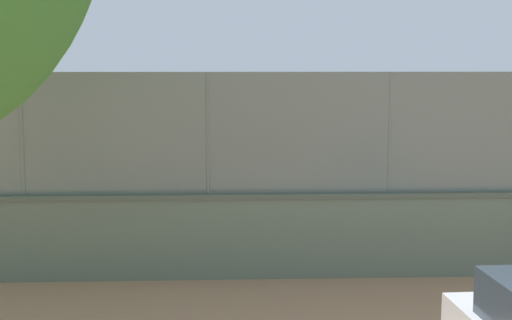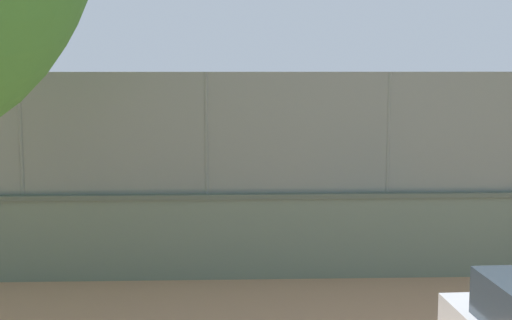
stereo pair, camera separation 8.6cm
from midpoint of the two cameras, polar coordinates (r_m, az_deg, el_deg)
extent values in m
plane|color=tan|center=(22.00, -6.25, -2.15)|extent=(260.00, 260.00, 0.00)
cube|color=slate|center=(12.73, -3.60, -6.04)|extent=(31.55, 0.35, 1.40)
cube|color=#4D594D|center=(12.58, -3.63, -2.77)|extent=(31.55, 0.41, 0.08)
cube|color=slate|center=(12.43, -3.67, 2.08)|extent=(30.92, 0.08, 2.06)
cylinder|color=slate|center=(12.74, 10.38, 2.11)|extent=(0.07, 0.07, 2.06)
cylinder|color=slate|center=(12.43, -3.67, 2.08)|extent=(0.07, 0.07, 2.06)
cylinder|color=slate|center=(12.88, -17.56, 1.93)|extent=(0.07, 0.07, 2.06)
cylinder|color=#B2B2B2|center=(23.25, 6.47, -0.68)|extent=(0.21, 0.21, 0.77)
cylinder|color=#B2B2B2|center=(23.07, 6.22, -0.74)|extent=(0.21, 0.21, 0.77)
cylinder|color=orange|center=(23.07, 6.37, 0.94)|extent=(0.48, 0.48, 0.57)
cylinder|color=#936B4C|center=(23.34, 6.62, 1.29)|extent=(0.48, 0.40, 0.17)
cylinder|color=#936B4C|center=(22.95, 5.36, 1.20)|extent=(0.48, 0.40, 0.17)
sphere|color=#936B4C|center=(23.03, 6.38, 1.91)|extent=(0.22, 0.22, 0.22)
cylinder|color=red|center=(23.02, 6.39, 2.14)|extent=(0.32, 0.32, 0.05)
cylinder|color=black|center=(23.05, 4.97, 1.23)|extent=(0.26, 0.21, 0.04)
ellipsoid|color=#333338|center=(23.16, 4.51, 1.27)|extent=(0.26, 0.21, 0.24)
cylinder|color=navy|center=(20.89, 3.04, -1.47)|extent=(0.17, 0.17, 0.83)
cylinder|color=navy|center=(20.70, 3.17, -1.56)|extent=(0.17, 0.17, 0.83)
cylinder|color=beige|center=(20.69, 3.12, 0.47)|extent=(0.38, 0.38, 0.62)
cylinder|color=#936B4C|center=(20.97, 2.79, 0.90)|extent=(0.59, 0.17, 0.17)
cylinder|color=#936B4C|center=(20.31, 2.50, 0.69)|extent=(0.59, 0.17, 0.17)
sphere|color=#936B4C|center=(20.65, 3.13, 1.64)|extent=(0.24, 0.24, 0.24)
cylinder|color=white|center=(20.64, 3.13, 1.93)|extent=(0.28, 0.28, 0.05)
cylinder|color=black|center=(20.27, 2.00, 0.68)|extent=(0.30, 0.08, 0.04)
ellipsoid|color=#333338|center=(20.23, 1.40, 0.67)|extent=(0.30, 0.07, 0.24)
cylinder|color=#591919|center=(20.00, -7.85, -2.09)|extent=(0.20, 0.20, 0.73)
cylinder|color=#591919|center=(20.17, -7.53, -2.01)|extent=(0.20, 0.20, 0.73)
cylinder|color=#3372B2|center=(19.99, -7.72, -0.27)|extent=(0.46, 0.46, 0.54)
cylinder|color=brown|center=(19.72, -8.06, -0.07)|extent=(0.49, 0.33, 0.16)
cylinder|color=brown|center=(20.04, -6.56, 0.08)|extent=(0.49, 0.33, 0.16)
sphere|color=brown|center=(19.94, -7.74, 0.78)|extent=(0.20, 0.20, 0.20)
cylinder|color=black|center=(19.93, -7.74, 1.03)|extent=(0.29, 0.29, 0.05)
sphere|color=yellow|center=(21.13, 4.92, -2.38)|extent=(0.12, 0.12, 0.12)
camera|label=1|loc=(0.04, -89.86, 0.02)|focal=51.70mm
camera|label=2|loc=(0.04, 90.14, -0.02)|focal=51.70mm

